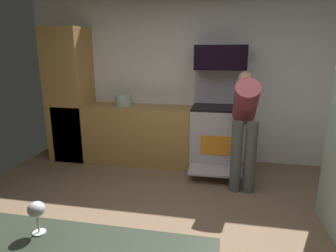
{
  "coord_description": "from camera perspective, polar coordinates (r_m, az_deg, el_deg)",
  "views": [
    {
      "loc": [
        0.54,
        -2.25,
        1.72
      ],
      "look_at": [
        0.05,
        0.3,
        1.05
      ],
      "focal_mm": 30.46,
      "sensor_mm": 36.0,
      "label": 1
    }
  ],
  "objects": [
    {
      "name": "microwave",
      "position": [
        4.31,
        10.46,
        13.33
      ],
      "size": [
        0.74,
        0.38,
        0.35
      ],
      "primitive_type": "cube",
      "color": "black",
      "rests_on": "oven_range"
    },
    {
      "name": "wine_glass_mid",
      "position": [
        1.49,
        -24.82,
        -15.08
      ],
      "size": [
        0.08,
        0.08,
        0.16
      ],
      "color": "silver",
      "rests_on": "counter_island"
    },
    {
      "name": "cabinet_column",
      "position": [
        4.93,
        -18.97,
        5.84
      ],
      "size": [
        0.6,
        0.6,
        2.1
      ],
      "primitive_type": "cube",
      "color": "#B48547",
      "rests_on": "ground"
    },
    {
      "name": "stock_pot",
      "position": [
        4.56,
        -8.96,
        5.1
      ],
      "size": [
        0.25,
        0.25,
        0.19
      ],
      "primitive_type": "cylinder",
      "color": "#B1C4B7",
      "rests_on": "lower_cabinet_run"
    },
    {
      "name": "oven_range",
      "position": [
        4.39,
        9.77,
        -1.85
      ],
      "size": [
        0.76,
        1.01,
        1.48
      ],
      "color": "#C1B7C3",
      "rests_on": "ground"
    },
    {
      "name": "ground_plane",
      "position": [
        2.89,
        -2.18,
        -22.36
      ],
      "size": [
        5.2,
        4.8,
        0.02
      ],
      "primitive_type": "cube",
      "color": "#83664E"
    },
    {
      "name": "wall_back",
      "position": [
        4.64,
        4.27,
        9.21
      ],
      "size": [
        5.2,
        0.12,
        2.6
      ],
      "primitive_type": "cube",
      "color": "white",
      "rests_on": "ground"
    },
    {
      "name": "person_cook",
      "position": [
        3.72,
        15.11,
        1.15
      ],
      "size": [
        0.31,
        0.68,
        1.49
      ],
      "color": "#555555",
      "rests_on": "ground"
    },
    {
      "name": "lower_cabinet_run",
      "position": [
        4.64,
        -7.56,
        -1.56
      ],
      "size": [
        2.4,
        0.6,
        0.9
      ],
      "primitive_type": "cube",
      "color": "#B48547",
      "rests_on": "ground"
    }
  ]
}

